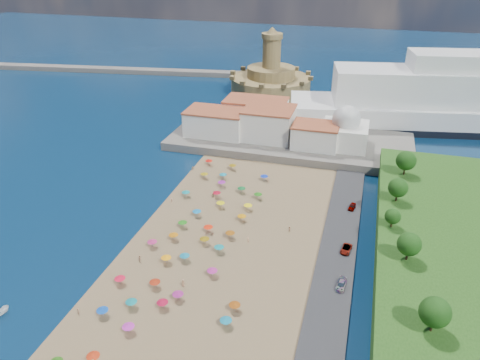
% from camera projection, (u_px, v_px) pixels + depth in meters
% --- Properties ---
extents(ground, '(700.00, 700.00, 0.00)m').
position_uv_depth(ground, '(198.00, 250.00, 117.66)').
color(ground, '#071938').
rests_on(ground, ground).
extents(terrace, '(90.00, 36.00, 3.00)m').
position_uv_depth(terrace, '(290.00, 141.00, 176.95)').
color(terrace, '#59544C').
rests_on(terrace, ground).
extents(jetty, '(18.00, 70.00, 2.40)m').
position_uv_depth(jetty, '(256.00, 109.00, 212.36)').
color(jetty, '#59544C').
rests_on(jetty, ground).
extents(breakwater, '(199.03, 34.77, 2.60)m').
position_uv_depth(breakwater, '(113.00, 70.00, 274.65)').
color(breakwater, '#59544C').
rests_on(breakwater, ground).
extents(waterfront_buildings, '(57.00, 29.00, 11.00)m').
position_uv_depth(waterfront_buildings, '(257.00, 122.00, 177.75)').
color(waterfront_buildings, silver).
rests_on(waterfront_buildings, terrace).
extents(domed_building, '(16.00, 16.00, 15.00)m').
position_uv_depth(domed_building, '(345.00, 130.00, 166.94)').
color(domed_building, silver).
rests_on(domed_building, terrace).
extents(fortress, '(40.00, 40.00, 32.40)m').
position_uv_depth(fortress, '(271.00, 80.00, 235.50)').
color(fortress, olive).
rests_on(fortress, ground).
extents(beach_parasols, '(33.28, 114.81, 2.20)m').
position_uv_depth(beach_parasols, '(176.00, 269.00, 107.57)').
color(beach_parasols, gray).
rests_on(beach_parasols, beach).
extents(beachgoers, '(38.85, 99.31, 1.83)m').
position_uv_depth(beachgoers, '(183.00, 247.00, 116.92)').
color(beachgoers, tan).
rests_on(beachgoers, beach).
extents(parked_cars, '(2.93, 77.42, 1.38)m').
position_uv_depth(parked_cars, '(344.00, 267.00, 109.45)').
color(parked_cars, gray).
rests_on(parked_cars, promenade).
extents(hillside_trees, '(13.55, 113.50, 7.65)m').
position_uv_depth(hillside_trees, '(410.00, 253.00, 99.51)').
color(hillside_trees, '#382314').
rests_on(hillside_trees, hillside).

